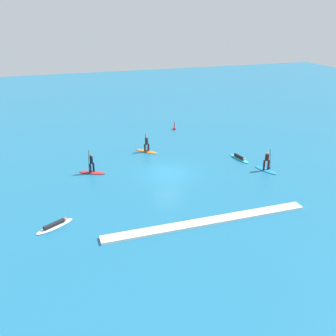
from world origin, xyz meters
The scene contains 8 objects.
ground_plane centered at (0.00, 0.00, 0.00)m, with size 120.00×120.00×0.00m, color #1E6B93.
surfer_on_red_board centered at (-6.54, 2.14, 0.44)m, with size 2.52×1.79×2.24m.
surfer_on_orange_board centered at (-0.41, 5.89, 0.45)m, with size 2.27×2.42×2.14m.
surfer_on_blue_board centered at (8.79, -2.21, 0.51)m, with size 1.48×2.54×2.11m.
surfer_on_teal_board centered at (7.79, 1.05, 0.13)m, with size 1.13×2.85×0.40m.
surfer_on_white_board centered at (-10.17, -6.18, 0.13)m, with size 2.78×2.01×0.37m.
marker_buoy centered at (4.83, 12.27, 0.15)m, with size 0.41×0.41×1.02m.
wave_crest centered at (0.00, -8.97, 0.09)m, with size 15.00×0.90×0.18m, color white.
Camera 1 is at (-9.59, -29.43, 13.81)m, focal length 39.89 mm.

